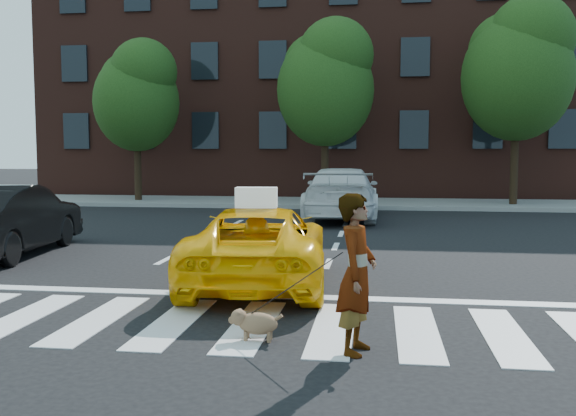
{
  "coord_description": "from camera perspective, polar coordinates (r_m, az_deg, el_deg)",
  "views": [
    {
      "loc": [
        2.51,
        -7.59,
        2.16
      ],
      "look_at": [
        0.9,
        3.95,
        1.1
      ],
      "focal_mm": 40.0,
      "sensor_mm": 36.0,
      "label": 1
    }
  ],
  "objects": [
    {
      "name": "black_sedan",
      "position": [
        14.32,
        -23.71,
        -0.97
      ],
      "size": [
        1.99,
        4.56,
        1.46
      ],
      "primitive_type": "imported",
      "rotation": [
        0.0,
        0.0,
        3.24
      ],
      "color": "black",
      "rests_on": "ground"
    },
    {
      "name": "tree_mid",
      "position": [
        24.81,
        3.41,
        11.42
      ],
      "size": [
        3.69,
        3.69,
        7.1
      ],
      "color": "black",
      "rests_on": "ground"
    },
    {
      "name": "ground",
      "position": [
        8.28,
        -10.13,
        -10.01
      ],
      "size": [
        120.0,
        120.0,
        0.0
      ],
      "primitive_type": "plane",
      "color": "black",
      "rests_on": "ground"
    },
    {
      "name": "taxi",
      "position": [
        10.38,
        -2.6,
        -3.3
      ],
      "size": [
        2.48,
        4.68,
        1.25
      ],
      "primitive_type": "imported",
      "rotation": [
        0.0,
        0.0,
        3.23
      ],
      "color": "#FEB605",
      "rests_on": "ground"
    },
    {
      "name": "stop_line",
      "position": [
        9.77,
        -7.2,
        -7.58
      ],
      "size": [
        12.0,
        0.3,
        0.01
      ],
      "primitive_type": "cube",
      "color": "silver",
      "rests_on": "ground"
    },
    {
      "name": "dog",
      "position": [
        7.39,
        -3.05,
        -10.14
      ],
      "size": [
        0.63,
        0.25,
        0.36
      ],
      "rotation": [
        0.0,
        0.0,
        0.03
      ],
      "color": "olive",
      "rests_on": "ground"
    },
    {
      "name": "sidewalk_far",
      "position": [
        25.3,
        2.24,
        0.48
      ],
      "size": [
        30.0,
        4.0,
        0.15
      ],
      "primitive_type": "cube",
      "color": "slate",
      "rests_on": "ground"
    },
    {
      "name": "tree_right",
      "position": [
        25.29,
        19.8,
        11.95
      ],
      "size": [
        4.0,
        4.0,
        7.7
      ],
      "color": "black",
      "rests_on": "ground"
    },
    {
      "name": "building",
      "position": [
        32.91,
        3.61,
        11.9
      ],
      "size": [
        26.0,
        10.0,
        12.0
      ],
      "primitive_type": "cube",
      "color": "#49221A",
      "rests_on": "ground"
    },
    {
      "name": "tree_left",
      "position": [
        26.45,
        -13.27,
        10.01
      ],
      "size": [
        3.39,
        3.38,
        6.5
      ],
      "color": "black",
      "rests_on": "ground"
    },
    {
      "name": "taxi_sign",
      "position": [
        10.1,
        -2.83,
        0.95
      ],
      "size": [
        0.67,
        0.34,
        0.32
      ],
      "primitive_type": "cube",
      "rotation": [
        0.0,
        0.0,
        3.23
      ],
      "color": "white",
      "rests_on": "taxi"
    },
    {
      "name": "crosswalk",
      "position": [
        8.28,
        -10.13,
        -9.97
      ],
      "size": [
        13.0,
        2.4,
        0.01
      ],
      "primitive_type": "cube",
      "color": "silver",
      "rests_on": "ground"
    },
    {
      "name": "white_suv",
      "position": [
        20.1,
        4.78,
        1.3
      ],
      "size": [
        2.34,
        5.54,
        1.6
      ],
      "primitive_type": "imported",
      "rotation": [
        0.0,
        0.0,
        3.16
      ],
      "color": "silver",
      "rests_on": "ground"
    },
    {
      "name": "woman",
      "position": [
        6.85,
        6.14,
        -5.83
      ],
      "size": [
        0.53,
        0.69,
        1.71
      ],
      "primitive_type": "imported",
      "rotation": [
        0.0,
        0.0,
        1.37
      ],
      "color": "#999999",
      "rests_on": "ground"
    }
  ]
}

